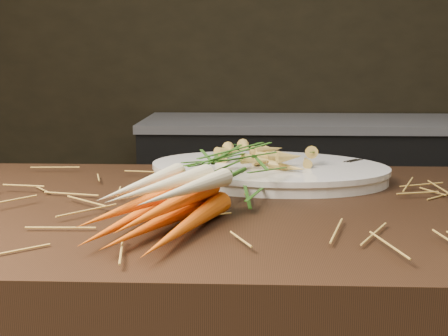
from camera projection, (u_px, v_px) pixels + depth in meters
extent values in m
cube|color=black|center=(265.00, 9.00, 3.03)|extent=(5.00, 0.04, 2.80)
cube|color=black|center=(322.00, 204.00, 2.90)|extent=(1.80, 0.60, 0.80)
cube|color=#99999E|center=(325.00, 123.00, 2.81)|extent=(1.82, 0.62, 0.04)
cone|color=#F04F08|center=(134.00, 218.00, 0.83)|extent=(0.13, 0.27, 0.04)
cone|color=#F04F08|center=(160.00, 222.00, 0.81)|extent=(0.15, 0.27, 0.04)
cone|color=#F04F08|center=(187.00, 226.00, 0.79)|extent=(0.12, 0.27, 0.04)
cone|color=#F04F08|center=(143.00, 202.00, 0.80)|extent=(0.15, 0.26, 0.04)
cone|color=#F04F08|center=(169.00, 206.00, 0.78)|extent=(0.13, 0.27, 0.04)
cone|color=#F2E9AE|center=(143.00, 184.00, 0.82)|extent=(0.10, 0.25, 0.04)
cone|color=#F2E9AE|center=(162.00, 186.00, 0.79)|extent=(0.14, 0.25, 0.04)
cone|color=#F2E9AE|center=(187.00, 189.00, 0.79)|extent=(0.13, 0.25, 0.04)
ellipsoid|color=#447323|center=(230.00, 170.00, 1.01)|extent=(0.25, 0.28, 0.09)
cube|color=silver|center=(354.00, 171.00, 1.11)|extent=(0.14, 0.14, 0.00)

